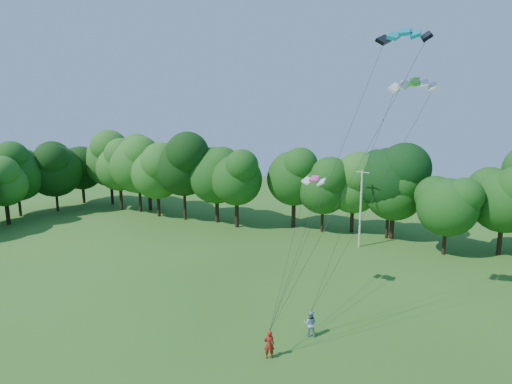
% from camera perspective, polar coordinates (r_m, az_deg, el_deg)
% --- Properties ---
extents(utility_pole, '(1.69, 0.75, 8.95)m').
position_cam_1_polar(utility_pole, '(47.03, 14.72, -2.25)').
color(utility_pole, beige).
rests_on(utility_pole, ground).
extents(kite_flyer_left, '(0.80, 0.73, 1.84)m').
position_cam_1_polar(kite_flyer_left, '(26.29, 1.89, -20.92)').
color(kite_flyer_left, '#AE2216').
rests_on(kite_flyer_left, ground).
extents(kite_flyer_right, '(1.01, 0.87, 1.80)m').
position_cam_1_polar(kite_flyer_right, '(28.76, 7.75, -18.10)').
color(kite_flyer_right, '#92A9CB').
rests_on(kite_flyer_right, ground).
extents(kite_teal, '(3.21, 1.47, 0.73)m').
position_cam_1_polar(kite_teal, '(28.60, 20.53, 20.65)').
color(kite_teal, '#04848E').
rests_on(kite_teal, ground).
extents(kite_green, '(3.07, 1.41, 0.68)m').
position_cam_1_polar(kite_green, '(30.00, 21.64, 14.42)').
color(kite_green, green).
rests_on(kite_green, ground).
extents(kite_pink, '(1.89, 1.00, 0.41)m').
position_cam_1_polar(kite_pink, '(31.90, 8.33, 1.91)').
color(kite_pink, '#E03E89').
rests_on(kite_pink, ground).
extents(tree_back_west, '(7.39, 7.39, 10.75)m').
position_cam_1_polar(tree_back_west, '(66.08, -15.11, 3.16)').
color(tree_back_west, '#382716').
rests_on(tree_back_west, ground).
extents(tree_back_center, '(8.65, 8.65, 12.58)m').
position_cam_1_polar(tree_back_center, '(50.92, 18.61, 2.24)').
color(tree_back_center, black).
rests_on(tree_back_center, ground).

